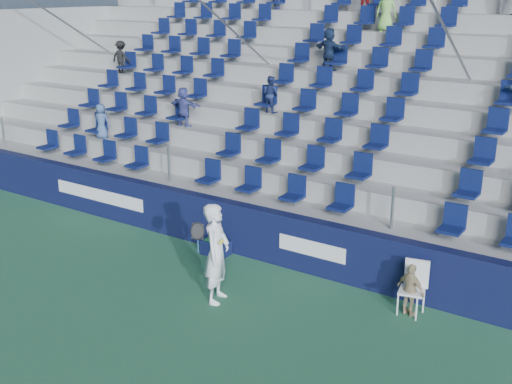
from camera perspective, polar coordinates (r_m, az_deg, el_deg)
ground at (r=12.58m, az=-8.06°, el=-10.50°), size 70.00×70.00×0.00m
sponsor_wall at (r=14.58m, az=0.13°, el=-3.64°), size 24.00×0.32×1.20m
grandstand at (r=18.41m, az=9.05°, el=5.69°), size 24.00×8.17×6.63m
tennis_player at (r=12.49m, az=-3.54°, el=-5.44°), size 0.74×0.85×2.01m
line_judge_chair at (r=12.56m, az=13.87°, el=-7.88°), size 0.54×0.56×1.04m
line_judge at (r=12.46m, az=13.59°, el=-8.47°), size 0.65×0.42×1.04m
ball_bin at (r=14.91m, az=-3.58°, el=-4.86°), size 0.64×0.44×0.35m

